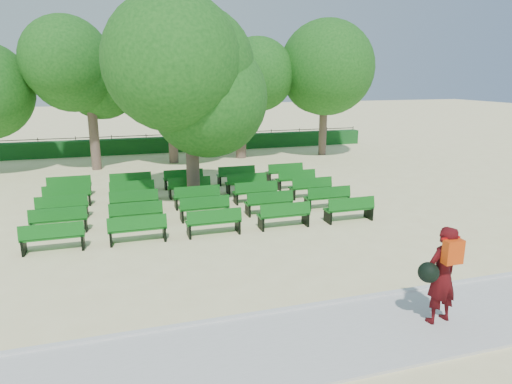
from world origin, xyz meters
TOP-DOWN VIEW (x-y plane):
  - ground at (0.00, 0.00)m, footprint 120.00×120.00m
  - paving at (0.00, -7.40)m, footprint 30.00×2.20m
  - curb at (0.00, -6.25)m, footprint 30.00×0.12m
  - hedge at (0.00, 14.00)m, footprint 26.00×0.70m
  - fence at (0.00, 14.40)m, footprint 26.00×0.10m
  - tree_line at (0.00, 10.00)m, footprint 21.80×6.80m
  - bench_array at (-0.17, 1.64)m, footprint 1.64×0.62m
  - tree_among at (-0.13, 2.50)m, footprint 4.55×4.55m
  - person at (2.77, -7.49)m, footprint 0.91×0.58m

SIDE VIEW (x-z plane):
  - ground at x=0.00m, z-range 0.00..0.00m
  - fence at x=0.00m, z-range -0.51..0.51m
  - tree_line at x=0.00m, z-range -3.52..3.52m
  - paving at x=0.00m, z-range 0.00..0.06m
  - curb at x=0.00m, z-range 0.00..0.10m
  - bench_array at x=-0.17m, z-range -0.42..0.59m
  - hedge at x=0.00m, z-range 0.00..0.90m
  - person at x=2.77m, z-range 0.09..1.97m
  - tree_among at x=-0.13m, z-range 1.03..7.23m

